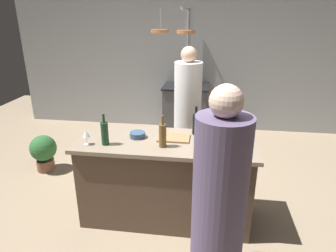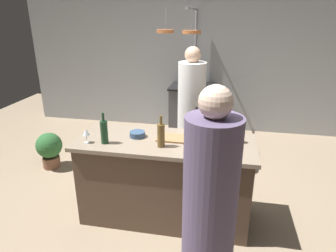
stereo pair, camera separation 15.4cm
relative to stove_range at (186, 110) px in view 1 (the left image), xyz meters
name	(u,v)px [view 1 (the left image)]	position (x,y,z in m)	size (l,w,h in m)	color
ground_plane	(166,215)	(0.00, -2.45, -0.45)	(9.00, 9.00, 0.00)	gray
back_wall	(188,59)	(0.00, 0.40, 0.85)	(6.40, 0.16, 2.60)	#9EA3A8
kitchen_island	(166,179)	(0.00, -2.45, 0.01)	(1.80, 0.72, 0.90)	brown
stove_range	(186,110)	(0.00, 0.00, 0.00)	(0.80, 0.64, 0.89)	#47474C
chef	(187,116)	(0.13, -1.35, 0.35)	(0.36, 0.36, 1.71)	white
bar_stool_right	(224,230)	(0.59, -3.07, -0.07)	(0.28, 0.28, 0.68)	#4C4C51
guest_right	(218,217)	(0.51, -3.46, 0.35)	(0.36, 0.36, 1.72)	#594C6B
overhead_pot_rack	(181,46)	(-0.05, -0.41, 1.17)	(0.60, 1.33, 2.17)	gray
potted_plant	(44,151)	(-1.84, -1.68, -0.15)	(0.36, 0.36, 0.52)	brown
cutting_board	(174,138)	(0.07, -2.39, 0.46)	(0.32, 0.22, 0.02)	#997047
pepper_mill	(224,144)	(0.56, -2.70, 0.56)	(0.05, 0.05, 0.21)	#382319
wine_bottle_green	(105,133)	(-0.57, -2.62, 0.57)	(0.07, 0.07, 0.31)	#193D23
wine_bottle_dark	(196,124)	(0.28, -2.23, 0.57)	(0.07, 0.07, 0.30)	black
wine_bottle_amber	(163,135)	(-0.01, -2.59, 0.57)	(0.07, 0.07, 0.31)	brown
wine_glass_near_left_guest	(86,134)	(-0.75, -2.65, 0.56)	(0.07, 0.07, 0.15)	silver
wine_glass_by_chef	(241,131)	(0.74, -2.36, 0.56)	(0.07, 0.07, 0.15)	silver
mixing_bowl_ceramic	(224,144)	(0.57, -2.52, 0.49)	(0.18, 0.18, 0.07)	silver
mixing_bowl_blue	(138,135)	(-0.30, -2.41, 0.48)	(0.16, 0.16, 0.06)	#334C6B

